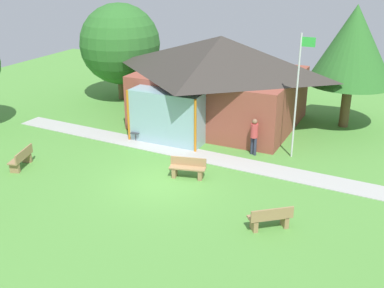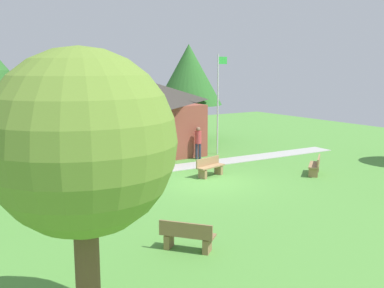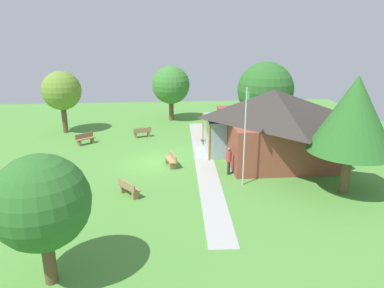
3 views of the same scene
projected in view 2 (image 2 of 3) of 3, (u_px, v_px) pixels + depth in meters
name	position (u px, v px, depth m)	size (l,w,h in m)	color
ground_plane	(209.00, 183.00, 19.45)	(44.00, 44.00, 0.00)	#54933D
pavilion	(115.00, 111.00, 25.06)	(9.05, 8.29, 4.70)	brown
footpath	(171.00, 168.00, 22.08)	(20.78, 1.30, 0.03)	#ADADA8
flagpole	(218.00, 100.00, 25.18)	(0.64, 0.08, 5.59)	silver
bench_mid_left	(77.00, 205.00, 14.98)	(0.86, 1.56, 0.84)	#9E7A51
bench_front_left	(187.00, 237.00, 12.24)	(1.28, 1.45, 0.84)	olive
bench_rear_near_path	(210.00, 167.00, 20.53)	(1.56, 0.78, 0.84)	#9E7A51
bench_mid_right	(315.00, 166.00, 20.83)	(1.45, 1.28, 0.84)	#9E7A51
patio_chair_porch_left	(101.00, 167.00, 20.52)	(0.52, 0.52, 0.86)	#33383D
visitor_near_flagpole	(198.00, 140.00, 24.19)	(0.34, 0.34, 1.74)	#2D3347
tree_behind_pavilion_right	(189.00, 75.00, 30.10)	(4.43, 4.43, 6.36)	brown
tree_lawn_corner	(82.00, 145.00, 7.76)	(3.28, 3.28, 5.29)	brown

